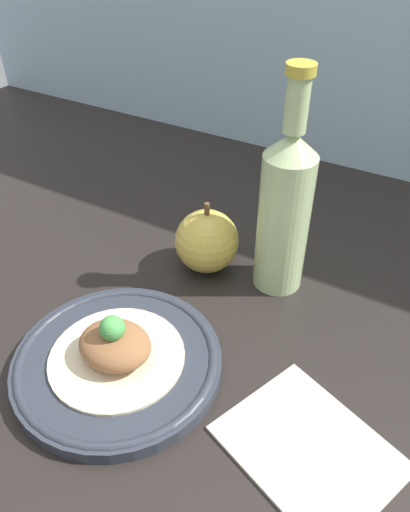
# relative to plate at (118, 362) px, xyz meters

# --- Properties ---
(ground_plane) EXTENTS (1.80, 1.10, 0.04)m
(ground_plane) POSITION_rel_plate_xyz_m (0.07, 0.09, -0.03)
(ground_plane) COLOR black
(plate) EXTENTS (0.24, 0.24, 0.02)m
(plate) POSITION_rel_plate_xyz_m (0.00, 0.00, 0.00)
(plate) COLOR #2D333D
(plate) RESTS_ON ground_plane
(plated_food) EXTENTS (0.15, 0.15, 0.06)m
(plated_food) POSITION_rel_plate_xyz_m (-0.00, 0.00, 0.02)
(plated_food) COLOR beige
(plated_food) RESTS_ON plate
(cider_bottle) EXTENTS (0.07, 0.07, 0.30)m
(cider_bottle) POSITION_rel_plate_xyz_m (0.10, 0.23, 0.11)
(cider_bottle) COLOR #B7D18E
(cider_bottle) RESTS_ON ground_plane
(apple) EXTENTS (0.09, 0.09, 0.11)m
(apple) POSITION_rel_plate_xyz_m (-0.00, 0.21, 0.03)
(apple) COLOR gold
(apple) RESTS_ON ground_plane
(napkin) EXTENTS (0.20, 0.18, 0.01)m
(napkin) POSITION_rel_plate_xyz_m (0.23, 0.01, -0.01)
(napkin) COLOR beige
(napkin) RESTS_ON ground_plane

